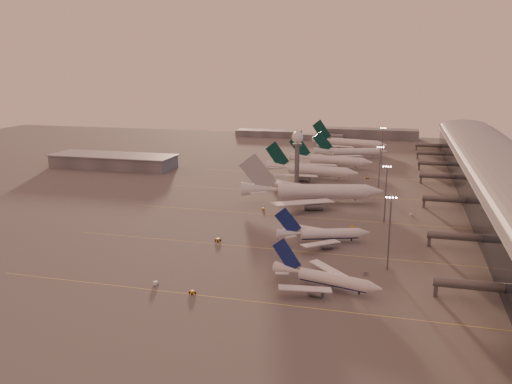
# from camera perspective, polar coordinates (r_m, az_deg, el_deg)

# --- Properties ---
(ground) EXTENTS (700.00, 700.00, 0.00)m
(ground) POSITION_cam_1_polar(r_m,az_deg,el_deg) (192.41, -3.99, -6.50)
(ground) COLOR #4E4C4C
(ground) RESTS_ON ground
(taxiway_markings) EXTENTS (180.00, 185.25, 0.02)m
(taxiway_markings) POSITION_cam_1_polar(r_m,az_deg,el_deg) (237.97, 7.31, -2.71)
(taxiway_markings) COLOR #F0DA54
(taxiway_markings) RESTS_ON ground
(terminal) EXTENTS (57.00, 362.00, 23.04)m
(terminal) POSITION_cam_1_polar(r_m,az_deg,el_deg) (290.35, 24.31, 1.23)
(terminal) COLOR black
(terminal) RESTS_ON ground
(hangar) EXTENTS (82.00, 27.00, 8.50)m
(hangar) POSITION_cam_1_polar(r_m,az_deg,el_deg) (364.34, -14.78, 3.18)
(hangar) COLOR slate
(hangar) RESTS_ON ground
(radar_tower) EXTENTS (6.40, 6.40, 31.10)m
(radar_tower) POSITION_cam_1_polar(r_m,az_deg,el_deg) (299.41, 4.37, 4.72)
(radar_tower) COLOR #5C5E64
(radar_tower) RESTS_ON ground
(mast_a) EXTENTS (3.60, 0.56, 25.00)m
(mast_a) POSITION_cam_1_polar(r_m,az_deg,el_deg) (178.50, 13.88, -3.80)
(mast_a) COLOR #5C5E64
(mast_a) RESTS_ON ground
(mast_b) EXTENTS (3.60, 0.56, 25.00)m
(mast_b) POSITION_cam_1_polar(r_m,az_deg,el_deg) (231.79, 13.50, 0.10)
(mast_b) COLOR #5C5E64
(mast_b) RESTS_ON ground
(mast_c) EXTENTS (3.60, 0.56, 25.00)m
(mast_c) POSITION_cam_1_polar(r_m,az_deg,el_deg) (285.83, 12.86, 2.56)
(mast_c) COLOR #5C5E64
(mast_c) RESTS_ON ground
(mast_d) EXTENTS (3.60, 0.56, 25.00)m
(mast_d) POSITION_cam_1_polar(r_m,az_deg,el_deg) (374.75, 13.16, 5.00)
(mast_d) COLOR #5C5E64
(mast_d) RESTS_ON ground
(distant_horizon) EXTENTS (165.00, 37.50, 9.00)m
(distant_horizon) POSITION_cam_1_polar(r_m,az_deg,el_deg) (503.20, 8.47, 6.07)
(distant_horizon) COLOR slate
(distant_horizon) RESTS_ON ground
(narrowbody_near) EXTENTS (34.14, 26.91, 13.58)m
(narrowbody_near) POSITION_cam_1_polar(r_m,az_deg,el_deg) (163.51, 7.34, -9.19)
(narrowbody_near) COLOR white
(narrowbody_near) RESTS_ON ground
(narrowbody_mid) EXTENTS (34.59, 27.11, 14.09)m
(narrowbody_mid) POSITION_cam_1_polar(r_m,az_deg,el_deg) (204.10, 7.10, -4.57)
(narrowbody_mid) COLOR white
(narrowbody_mid) RESTS_ON ground
(widebody_white) EXTENTS (68.09, 53.92, 24.37)m
(widebody_white) POSITION_cam_1_polar(r_m,az_deg,el_deg) (261.57, 6.00, -0.27)
(widebody_white) COLOR white
(widebody_white) RESTS_ON ground
(greentail_a) EXTENTS (56.77, 45.53, 20.71)m
(greentail_a) POSITION_cam_1_polar(r_m,az_deg,el_deg) (319.66, 5.85, 2.09)
(greentail_a) COLOR white
(greentail_a) RESTS_ON ground
(greentail_b) EXTENTS (55.84, 44.84, 20.34)m
(greentail_b) POSITION_cam_1_polar(r_m,az_deg,el_deg) (355.39, 7.86, 3.14)
(greentail_b) COLOR white
(greentail_b) RESTS_ON ground
(greentail_c) EXTENTS (52.18, 41.57, 19.43)m
(greentail_c) POSITION_cam_1_polar(r_m,az_deg,el_deg) (393.89, 9.93, 4.01)
(greentail_c) COLOR white
(greentail_c) RESTS_ON ground
(greentail_d) EXTENTS (61.01, 48.63, 22.67)m
(greentail_d) POSITION_cam_1_polar(r_m,az_deg,el_deg) (434.56, 9.77, 4.94)
(greentail_d) COLOR white
(greentail_d) RESTS_ON ground
(gsv_truck_a) EXTENTS (5.92, 5.86, 2.48)m
(gsv_truck_a) POSITION_cam_1_polar(r_m,az_deg,el_deg) (168.17, -10.39, -9.20)
(gsv_truck_a) COLOR white
(gsv_truck_a) RESTS_ON ground
(gsv_tug_near) EXTENTS (3.68, 4.09, 1.00)m
(gsv_tug_near) POSITION_cam_1_polar(r_m,az_deg,el_deg) (160.60, -6.71, -10.46)
(gsv_tug_near) COLOR orange
(gsv_tug_near) RESTS_ON ground
(gsv_catering_a) EXTENTS (5.57, 3.40, 4.26)m
(gsv_catering_a) POSITION_cam_1_polar(r_m,az_deg,el_deg) (176.31, 11.58, -7.88)
(gsv_catering_a) COLOR slate
(gsv_catering_a) RESTS_ON ground
(gsv_tug_mid) EXTENTS (4.53, 3.77, 1.11)m
(gsv_tug_mid) POSITION_cam_1_polar(r_m,az_deg,el_deg) (205.30, -4.03, -5.06)
(gsv_tug_mid) COLOR orange
(gsv_tug_mid) RESTS_ON ground
(gsv_truck_b) EXTENTS (6.34, 3.77, 2.41)m
(gsv_truck_b) POSITION_cam_1_polar(r_m,az_deg,el_deg) (223.69, 10.23, -3.52)
(gsv_truck_b) COLOR orange
(gsv_truck_b) RESTS_ON ground
(gsv_truck_c) EXTENTS (4.81, 5.01, 2.07)m
(gsv_truck_c) POSITION_cam_1_polar(r_m,az_deg,el_deg) (248.77, 0.81, -1.65)
(gsv_truck_c) COLOR orange
(gsv_truck_c) RESTS_ON ground
(gsv_catering_b) EXTENTS (4.79, 2.97, 3.65)m
(gsv_catering_b) POSITION_cam_1_polar(r_m,az_deg,el_deg) (248.97, 16.06, -1.98)
(gsv_catering_b) COLOR white
(gsv_catering_b) RESTS_ON ground
(gsv_tug_far) EXTENTS (4.25, 4.33, 1.08)m
(gsv_tug_far) POSITION_cam_1_polar(r_m,az_deg,el_deg) (280.14, 3.23, -0.09)
(gsv_tug_far) COLOR white
(gsv_tug_far) RESTS_ON ground
(gsv_truck_d) EXTENTS (4.47, 6.42, 2.45)m
(gsv_truck_d) POSITION_cam_1_polar(r_m,az_deg,el_deg) (314.44, 1.55, 1.52)
(gsv_truck_d) COLOR white
(gsv_truck_d) RESTS_ON ground
(gsv_tug_hangar) EXTENTS (3.51, 3.07, 0.86)m
(gsv_tug_hangar) POSITION_cam_1_polar(r_m,az_deg,el_deg) (324.02, 11.65, 1.45)
(gsv_tug_hangar) COLOR orange
(gsv_tug_hangar) RESTS_ON ground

